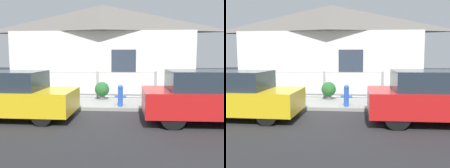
# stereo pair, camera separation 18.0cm
# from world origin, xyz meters

# --- Properties ---
(ground_plane) EXTENTS (60.00, 60.00, 0.00)m
(ground_plane) POSITION_xyz_m (0.00, 0.00, 0.00)
(ground_plane) COLOR #262628
(sidewalk) EXTENTS (24.00, 2.11, 0.12)m
(sidewalk) POSITION_xyz_m (0.00, 1.05, 0.06)
(sidewalk) COLOR gray
(sidewalk) RESTS_ON ground_plane
(house) EXTENTS (8.88, 2.23, 4.32)m
(house) POSITION_xyz_m (0.00, 3.88, 3.43)
(house) COLOR white
(house) RESTS_ON ground_plane
(fence) EXTENTS (4.90, 0.10, 1.12)m
(fence) POSITION_xyz_m (0.00, 1.96, 0.74)
(fence) COLOR #999993
(fence) RESTS_ON sidewalk
(car_left) EXTENTS (3.63, 1.72, 1.43)m
(car_left) POSITION_xyz_m (-2.12, -1.18, 0.70)
(car_left) COLOR gold
(car_left) RESTS_ON ground_plane
(car_right) EXTENTS (3.80, 1.84, 1.47)m
(car_right) POSITION_xyz_m (3.61, -1.18, 0.74)
(car_right) COLOR red
(car_right) RESTS_ON ground_plane
(fire_hydrant) EXTENTS (0.41, 0.18, 0.76)m
(fire_hydrant) POSITION_xyz_m (1.04, 0.26, 0.52)
(fire_hydrant) COLOR blue
(fire_hydrant) RESTS_ON sidewalk
(potted_plant_near_hydrant) EXTENTS (0.59, 0.59, 0.71)m
(potted_plant_near_hydrant) POSITION_xyz_m (0.23, 1.59, 0.52)
(potted_plant_near_hydrant) COLOR slate
(potted_plant_near_hydrant) RESTS_ON sidewalk
(potted_plant_by_fence) EXTENTS (0.42, 0.42, 0.57)m
(potted_plant_by_fence) POSITION_xyz_m (-1.88, 1.26, 0.43)
(potted_plant_by_fence) COLOR #9E5638
(potted_plant_by_fence) RESTS_ON sidewalk
(potted_plant_corner) EXTENTS (0.55, 0.55, 0.67)m
(potted_plant_corner) POSITION_xyz_m (3.50, 1.34, 0.49)
(potted_plant_corner) COLOR slate
(potted_plant_corner) RESTS_ON sidewalk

